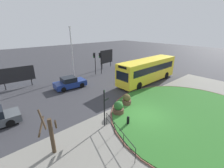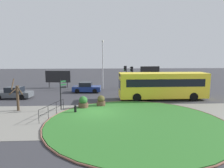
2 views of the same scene
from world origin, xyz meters
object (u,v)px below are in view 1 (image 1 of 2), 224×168
Objects in this scene: billboard_left at (17,75)px; traffic_light_near at (95,59)px; bollard_foreground at (128,120)px; bus_yellow at (148,70)px; traffic_light_far at (100,59)px; planter_near_signpost at (118,108)px; lamppost_tall at (72,52)px; street_tree_bare at (51,134)px; planter_kerbside at (127,100)px; car_near_lane at (70,83)px; signpost_directional at (105,105)px; billboard_right at (106,57)px.

traffic_light_near is at bearing -4.24° from billboard_left.
bollard_foreground is 14.70m from traffic_light_near.
bollard_foreground is 0.07× the size of bus_yellow.
traffic_light_far is 2.88× the size of planter_near_signpost.
lamppost_tall reaches higher than bus_yellow.
lamppost_tall is 2.44× the size of street_tree_bare.
planter_kerbside is at bearing -91.52° from lamppost_tall.
car_near_lane is at bearing -29.10° from bus_yellow.
street_tree_bare is at bearing 28.28° from traffic_light_near.
traffic_light_far is 17.41m from street_tree_bare.
planter_kerbside is at bearing 17.45° from signpost_directional.
signpost_directional reaches higher than planter_near_signpost.
bollard_foreground is 1.82m from planter_near_signpost.
traffic_light_near is at bearing -66.05° from bus_yellow.
street_tree_bare is (-12.83, -11.71, -1.15)m from traffic_light_far.
planter_near_signpost is at bearing 74.18° from traffic_light_far.
street_tree_bare reaches higher than car_near_lane.
lamppost_tall is at bearing 78.95° from bollard_foreground.
billboard_right is at bearing -95.43° from bus_yellow.
planter_kerbside is at bearing -71.14° from car_near_lane.
planter_near_signpost is (-6.61, -11.13, -2.04)m from traffic_light_far.
lamppost_tall is (-3.55, 0.62, 1.41)m from traffic_light_near.
billboard_left is 3.34× the size of planter_near_signpost.
billboard_left is at bearing 170.99° from lamppost_tall.
traffic_light_near is 1.06× the size of billboard_right.
bus_yellow is 8.04m from planter_kerbside.
lamppost_tall is (-4.51, 0.89, 1.47)m from traffic_light_far.
lamppost_tall is 12.70m from planter_near_signpost.
billboard_left is (-4.60, 14.89, 1.36)m from bollard_foreground.
traffic_light_far reaches higher than billboard_right.
car_near_lane is at bearing 7.25° from traffic_light_near.
signpost_directional is at bearing -138.55° from billboard_right.
bus_yellow is 2.56× the size of billboard_left.
planter_near_signpost is at bearing -83.70° from car_near_lane.
signpost_directional is at bearing 40.27° from traffic_light_near.
traffic_light_near is 2.95× the size of planter_near_signpost.
lamppost_tall is 1.85× the size of billboard_left.
billboard_left is at bearing 107.17° from bollard_foreground.
signpost_directional is 0.92× the size of billboard_right.
lamppost_tall is at bearing 56.58° from street_tree_bare.
street_tree_bare is at bearing 14.63° from bus_yellow.
signpost_directional reaches higher than car_near_lane.
car_near_lane is 3.53× the size of planter_kerbside.
traffic_light_near is at bearing 57.28° from signpost_directional.
signpost_directional is 2.35m from bollard_foreground.
billboard_left is at bearing -26.32° from traffic_light_near.
street_tree_bare is (-8.32, -12.60, -2.62)m from lamppost_tall.
planter_kerbside is at bearing 44.88° from bollard_foreground.
street_tree_bare is at bearing -123.42° from lamppost_tall.
bus_yellow is 10.25m from billboard_right.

